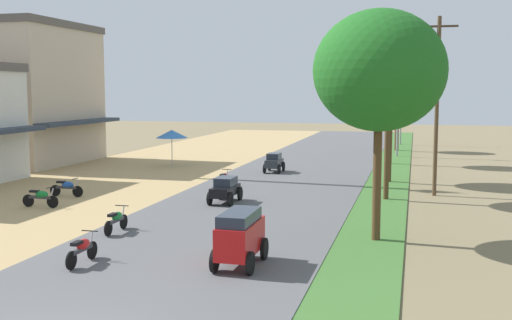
{
  "coord_description": "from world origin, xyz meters",
  "views": [
    {
      "loc": [
        7.13,
        -10.49,
        5.33
      ],
      "look_at": [
        -0.22,
        18.58,
        1.99
      ],
      "focal_mm": 44.16,
      "sensor_mm": 36.0,
      "label": 1
    }
  ],
  "objects": [
    {
      "name": "shophouse_mid",
      "position": [
        -19.98,
        29.59,
        5.05
      ],
      "size": [
        8.49,
        9.93,
        10.1
      ],
      "color": "#C6B299",
      "rests_on": "ground"
    },
    {
      "name": "parked_motorbike_third",
      "position": [
        -9.13,
        14.24,
        0.55
      ],
      "size": [
        1.8,
        0.54,
        0.94
      ],
      "color": "black",
      "rests_on": "dirt_shoulder"
    },
    {
      "name": "parked_motorbike_fourth",
      "position": [
        -9.53,
        17.11,
        0.55
      ],
      "size": [
        1.8,
        0.54,
        0.94
      ],
      "color": "black",
      "rests_on": "dirt_shoulder"
    },
    {
      "name": "vendor_umbrella",
      "position": [
        -9.18,
        30.21,
        2.31
      ],
      "size": [
        2.2,
        2.2,
        2.52
      ],
      "color": "#99999E",
      "rests_on": "dirt_shoulder"
    },
    {
      "name": "median_tree_nearest",
      "position": [
        5.9,
        11.71,
        5.98
      ],
      "size": [
        4.58,
        4.58,
        8.04
      ],
      "color": "#4C351E",
      "rests_on": "median_strip"
    },
    {
      "name": "median_tree_second",
      "position": [
        5.86,
        20.32,
        6.83
      ],
      "size": [
        3.67,
        3.67,
        8.7
      ],
      "color": "#4C351E",
      "rests_on": "median_strip"
    },
    {
      "name": "median_tree_third",
      "position": [
        5.74,
        26.32,
        6.08
      ],
      "size": [
        3.87,
        3.87,
        8.2
      ],
      "color": "#4C351E",
      "rests_on": "median_strip"
    },
    {
      "name": "median_tree_fourth",
      "position": [
        5.47,
        35.43,
        6.71
      ],
      "size": [
        3.1,
        3.1,
        8.41
      ],
      "color": "#4C351E",
      "rests_on": "median_strip"
    },
    {
      "name": "median_tree_fifth",
      "position": [
        5.62,
        45.8,
        5.19
      ],
      "size": [
        3.07,
        3.07,
        7.0
      ],
      "color": "#4C351E",
      "rests_on": "median_strip"
    },
    {
      "name": "streetlamp_near",
      "position": [
        5.8,
        40.87,
        4.83
      ],
      "size": [
        3.16,
        0.2,
        8.34
      ],
      "color": "gray",
      "rests_on": "median_strip"
    },
    {
      "name": "streetlamp_mid",
      "position": [
        5.8,
        52.09,
        4.21
      ],
      "size": [
        3.16,
        0.2,
        7.13
      ],
      "color": "gray",
      "rests_on": "median_strip"
    },
    {
      "name": "utility_pole_near",
      "position": [
        8.18,
        22.29,
        4.67
      ],
      "size": [
        1.8,
        0.2,
        8.95
      ],
      "color": "brown",
      "rests_on": "ground"
    },
    {
      "name": "car_van_red",
      "position": [
        2.16,
        7.24,
        1.02
      ],
      "size": [
        1.19,
        2.41,
        1.67
      ],
      "color": "red",
      "rests_on": "road_strip"
    },
    {
      "name": "car_sedan_black",
      "position": [
        -1.39,
        17.37,
        0.74
      ],
      "size": [
        1.1,
        2.26,
        1.19
      ],
      "color": "black",
      "rests_on": "road_strip"
    },
    {
      "name": "car_hatchback_charcoal",
      "position": [
        -1.55,
        28.62,
        0.75
      ],
      "size": [
        1.04,
        2.0,
        1.23
      ],
      "color": "#282D33",
      "rests_on": "road_strip"
    },
    {
      "name": "motorbike_ahead_second",
      "position": [
        -2.53,
        6.26,
        0.57
      ],
      "size": [
        0.54,
        1.8,
        0.94
      ],
      "color": "black",
      "rests_on": "road_strip"
    },
    {
      "name": "motorbike_ahead_third",
      "position": [
        -3.49,
        10.42,
        0.57
      ],
      "size": [
        0.54,
        1.8,
        0.94
      ],
      "color": "black",
      "rests_on": "road_strip"
    },
    {
      "name": "motorbike_ahead_fourth",
      "position": [
        -2.81,
        21.79,
        0.57
      ],
      "size": [
        0.54,
        1.8,
        0.94
      ],
      "color": "black",
      "rests_on": "road_strip"
    }
  ]
}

